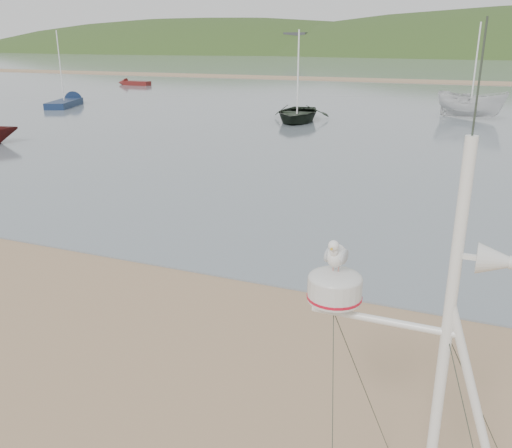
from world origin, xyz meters
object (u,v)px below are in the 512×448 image
at_px(boat_dark, 298,80).
at_px(boat_white, 474,81).
at_px(sailboat_blue_near, 71,101).
at_px(dinghy_red_far, 131,83).
at_px(mast_rig, 426,441).

height_order(boat_dark, boat_white, boat_dark).
distance_m(sailboat_blue_near, dinghy_red_far, 21.02).
relative_size(boat_dark, sailboat_blue_near, 0.81).
distance_m(boat_white, sailboat_blue_near, 31.76).
xyz_separation_m(boat_dark, boat_white, (10.59, 5.91, -0.15)).
xyz_separation_m(mast_rig, boat_white, (-0.69, 35.79, 1.26)).
xyz_separation_m(mast_rig, sailboat_blue_near, (-32.18, 32.29, -0.99)).
bearing_deg(sailboat_blue_near, mast_rig, -45.10).
bearing_deg(mast_rig, boat_dark, 110.68).
xyz_separation_m(mast_rig, dinghy_red_far, (-39.83, 51.87, -1.01)).
relative_size(mast_rig, boat_dark, 1.01).
xyz_separation_m(boat_white, sailboat_blue_near, (-31.48, -3.50, -2.25)).
relative_size(boat_white, dinghy_red_far, 1.11).
bearing_deg(boat_white, sailboat_blue_near, 120.86).
relative_size(sailboat_blue_near, dinghy_red_far, 1.46).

